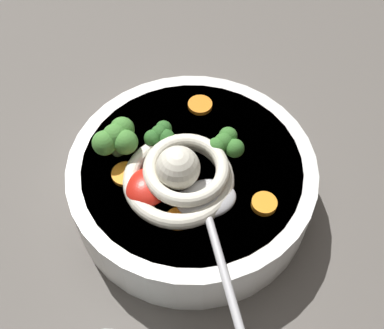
% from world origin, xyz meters
% --- Properties ---
extents(table_slab, '(1.27, 1.27, 0.03)m').
position_xyz_m(table_slab, '(0.00, 0.00, 0.01)').
color(table_slab, '#5B5651').
rests_on(table_slab, ground).
extents(soup_bowl, '(0.26, 0.26, 0.07)m').
position_xyz_m(soup_bowl, '(-0.03, 0.03, 0.06)').
color(soup_bowl, white).
rests_on(soup_bowl, table_slab).
extents(noodle_pile, '(0.12, 0.12, 0.05)m').
position_xyz_m(noodle_pile, '(-0.05, 0.03, 0.11)').
color(noodle_pile, silver).
rests_on(noodle_pile, soup_bowl).
extents(soup_spoon, '(0.15, 0.14, 0.02)m').
position_xyz_m(soup_spoon, '(-0.07, -0.01, 0.10)').
color(soup_spoon, '#B7B7BC').
rests_on(soup_spoon, soup_bowl).
extents(chili_sauce_dollop, '(0.05, 0.04, 0.02)m').
position_xyz_m(chili_sauce_dollop, '(-0.08, 0.06, 0.11)').
color(chili_sauce_dollop, red).
rests_on(chili_sauce_dollop, soup_bowl).
extents(broccoli_floret_center, '(0.05, 0.04, 0.04)m').
position_xyz_m(broccoli_floret_center, '(-0.05, 0.11, 0.12)').
color(broccoli_floret_center, '#7A9E60').
rests_on(broccoli_floret_center, soup_bowl).
extents(broccoli_floret_right, '(0.04, 0.03, 0.03)m').
position_xyz_m(broccoli_floret_right, '(0.00, 0.01, 0.12)').
color(broccoli_floret_right, '#7A9E60').
rests_on(broccoli_floret_right, soup_bowl).
extents(broccoli_floret_beside_noodles, '(0.03, 0.03, 0.03)m').
position_xyz_m(broccoli_floret_beside_noodles, '(-0.02, 0.08, 0.11)').
color(broccoli_floret_beside_noodles, '#7A9E60').
rests_on(broccoli_floret_beside_noodles, soup_bowl).
extents(carrot_slice_near_spoon, '(0.03, 0.03, 0.00)m').
position_xyz_m(carrot_slice_near_spoon, '(0.05, 0.07, 0.10)').
color(carrot_slice_near_spoon, orange).
rests_on(carrot_slice_near_spoon, soup_bowl).
extents(carrot_slice_extra_b, '(0.02, 0.02, 0.01)m').
position_xyz_m(carrot_slice_extra_b, '(-0.09, 0.01, 0.10)').
color(carrot_slice_extra_b, orange).
rests_on(carrot_slice_extra_b, soup_bowl).
extents(carrot_slice_extra_a, '(0.03, 0.03, 0.01)m').
position_xyz_m(carrot_slice_extra_a, '(-0.04, -0.05, 0.10)').
color(carrot_slice_extra_a, orange).
rests_on(carrot_slice_extra_a, soup_bowl).
extents(carrot_slice_left, '(0.03, 0.03, 0.00)m').
position_xyz_m(carrot_slice_left, '(-0.07, 0.09, 0.10)').
color(carrot_slice_left, orange).
rests_on(carrot_slice_left, soup_bowl).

